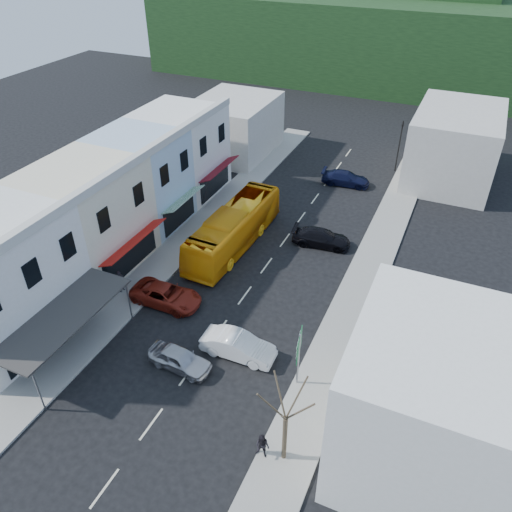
{
  "coord_description": "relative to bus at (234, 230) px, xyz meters",
  "views": [
    {
      "loc": [
        12.09,
        -21.14,
        23.03
      ],
      "look_at": [
        0.0,
        6.0,
        2.2
      ],
      "focal_mm": 35.0,
      "sensor_mm": 36.0,
      "label": 1
    }
  ],
  "objects": [
    {
      "name": "ground",
      "position": [
        3.54,
        -9.54,
        -1.55
      ],
      "size": [
        120.0,
        120.0,
        0.0
      ],
      "primitive_type": "plane",
      "color": "black",
      "rests_on": "ground"
    },
    {
      "name": "sidewalk_left",
      "position": [
        -3.96,
        0.46,
        -1.48
      ],
      "size": [
        3.0,
        52.0,
        0.15
      ],
      "primitive_type": "cube",
      "color": "gray",
      "rests_on": "ground"
    },
    {
      "name": "sidewalk_right",
      "position": [
        11.04,
        0.46,
        -1.48
      ],
      "size": [
        3.0,
        52.0,
        0.15
      ],
      "primitive_type": "cube",
      "color": "gray",
      "rests_on": "ground"
    },
    {
      "name": "shopfront_row",
      "position": [
        -8.95,
        -4.54,
        2.45
      ],
      "size": [
        8.25,
        30.0,
        8.0
      ],
      "color": "silver",
      "rests_on": "ground"
    },
    {
      "name": "right_building",
      "position": [
        17.04,
        -13.54,
        2.45
      ],
      "size": [
        8.0,
        9.0,
        8.0
      ],
      "primitive_type": "cube",
      "color": "silver",
      "rests_on": "ground"
    },
    {
      "name": "distant_block_left",
      "position": [
        -8.46,
        17.46,
        1.45
      ],
      "size": [
        8.0,
        10.0,
        6.0
      ],
      "primitive_type": "cube",
      "color": "#B7B2A8",
      "rests_on": "ground"
    },
    {
      "name": "distant_block_right",
      "position": [
        14.54,
        20.46,
        1.95
      ],
      "size": [
        8.0,
        12.0,
        7.0
      ],
      "primitive_type": "cube",
      "color": "#B7B2A8",
      "rests_on": "ground"
    },
    {
      "name": "hillside",
      "position": [
        2.09,
        55.55,
        5.18
      ],
      "size": [
        80.0,
        26.0,
        14.0
      ],
      "color": "black",
      "rests_on": "ground"
    },
    {
      "name": "bus",
      "position": [
        0.0,
        0.0,
        0.0
      ],
      "size": [
        2.87,
        11.67,
        3.1
      ],
      "primitive_type": "imported",
      "rotation": [
        0.0,
        0.0,
        -0.03
      ],
      "color": "#FCA410",
      "rests_on": "ground"
    },
    {
      "name": "car_silver",
      "position": [
        2.85,
        -13.34,
        -0.85
      ],
      "size": [
        4.51,
        2.08,
        1.4
      ],
      "primitive_type": "imported",
      "rotation": [
        0.0,
        0.0,
        1.51
      ],
      "color": "#B9B9BE",
      "rests_on": "ground"
    },
    {
      "name": "car_white",
      "position": [
        5.65,
        -10.99,
        -0.85
      ],
      "size": [
        4.44,
        1.9,
        1.4
      ],
      "primitive_type": "imported",
      "rotation": [
        0.0,
        0.0,
        1.59
      ],
      "color": "silver",
      "rests_on": "ground"
    },
    {
      "name": "car_red",
      "position": [
        -1.14,
        -8.54,
        -0.85
      ],
      "size": [
        4.62,
        1.94,
        1.4
      ],
      "primitive_type": "imported",
      "rotation": [
        0.0,
        0.0,
        1.58
      ],
      "color": "maroon",
      "rests_on": "ground"
    },
    {
      "name": "car_black_near",
      "position": [
        6.52,
        3.02,
        -0.85
      ],
      "size": [
        4.69,
        2.39,
        1.4
      ],
      "primitive_type": "imported",
      "rotation": [
        0.0,
        0.0,
        1.7
      ],
      "color": "black",
      "rests_on": "ground"
    },
    {
      "name": "car_navy_far",
      "position": [
        5.36,
        14.53,
        -0.85
      ],
      "size": [
        4.66,
        2.28,
        1.4
      ],
      "primitive_type": "imported",
      "rotation": [
        0.0,
        0.0,
        1.67
      ],
      "color": "black",
      "rests_on": "ground"
    },
    {
      "name": "pedestrian_left",
      "position": [
        -4.76,
        -8.82,
        -0.55
      ],
      "size": [
        0.47,
        0.64,
        1.7
      ],
      "primitive_type": "imported",
      "rotation": [
        0.0,
        0.0,
        1.45
      ],
      "color": "black",
      "rests_on": "sidewalk_left"
    },
    {
      "name": "pedestrian_right",
      "position": [
        9.84,
        -16.9,
        -0.55
      ],
      "size": [
        0.7,
        0.44,
        1.7
      ],
      "primitive_type": "imported",
      "rotation": [
        0.0,
        0.0,
        0.0
      ],
      "color": "black",
      "rests_on": "sidewalk_right"
    },
    {
      "name": "direction_sign",
      "position": [
        9.8,
        -11.69,
        0.44
      ],
      "size": [
        0.9,
        1.87,
        3.98
      ],
      "primitive_type": null,
      "rotation": [
        0.0,
        0.0,
        0.2
      ],
      "color": "#11522A",
      "rests_on": "ground"
    },
    {
      "name": "street_tree",
      "position": [
        10.86,
        -16.53,
        1.64
      ],
      "size": [
        3.37,
        3.37,
        6.39
      ],
      "primitive_type": null,
      "rotation": [
        0.0,
        0.0,
        -0.37
      ],
      "color": "#372D22",
      "rests_on": "ground"
    },
    {
      "name": "traffic_signal",
      "position": [
        9.34,
        19.82,
        1.19
      ],
      "size": [
        1.13,
        1.39,
        5.48
      ],
      "primitive_type": null,
      "rotation": [
        0.0,
        0.0,
        3.42
      ],
      "color": "black",
      "rests_on": "ground"
    }
  ]
}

